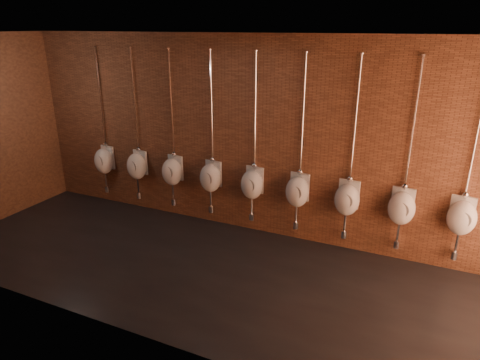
# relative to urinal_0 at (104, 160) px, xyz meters

# --- Properties ---
(ground) EXTENTS (8.50, 8.50, 0.00)m
(ground) POSITION_rel_urinal_0_xyz_m (2.99, -1.37, -0.89)
(ground) COLOR black
(ground) RESTS_ON ground
(room_shell) EXTENTS (8.54, 3.04, 3.22)m
(room_shell) POSITION_rel_urinal_0_xyz_m (2.99, -1.37, 1.12)
(room_shell) COLOR black
(room_shell) RESTS_ON ground
(urinal_0) EXTENTS (0.42, 0.38, 2.72)m
(urinal_0) POSITION_rel_urinal_0_xyz_m (0.00, 0.00, 0.00)
(urinal_0) COLOR white
(urinal_0) RESTS_ON ground
(urinal_1) EXTENTS (0.42, 0.38, 2.72)m
(urinal_1) POSITION_rel_urinal_0_xyz_m (0.77, 0.00, 0.00)
(urinal_1) COLOR white
(urinal_1) RESTS_ON ground
(urinal_2) EXTENTS (0.42, 0.38, 2.72)m
(urinal_2) POSITION_rel_urinal_0_xyz_m (1.53, 0.00, 0.00)
(urinal_2) COLOR white
(urinal_2) RESTS_ON ground
(urinal_3) EXTENTS (0.42, 0.38, 2.72)m
(urinal_3) POSITION_rel_urinal_0_xyz_m (2.30, 0.00, 0.00)
(urinal_3) COLOR white
(urinal_3) RESTS_ON ground
(urinal_4) EXTENTS (0.42, 0.38, 2.72)m
(urinal_4) POSITION_rel_urinal_0_xyz_m (3.06, 0.00, 0.00)
(urinal_4) COLOR white
(urinal_4) RESTS_ON ground
(urinal_5) EXTENTS (0.42, 0.38, 2.72)m
(urinal_5) POSITION_rel_urinal_0_xyz_m (3.83, 0.00, 0.00)
(urinal_5) COLOR white
(urinal_5) RESTS_ON ground
(urinal_6) EXTENTS (0.42, 0.38, 2.72)m
(urinal_6) POSITION_rel_urinal_0_xyz_m (4.59, 0.00, 0.00)
(urinal_6) COLOR white
(urinal_6) RESTS_ON ground
(urinal_7) EXTENTS (0.42, 0.38, 2.72)m
(urinal_7) POSITION_rel_urinal_0_xyz_m (5.36, 0.00, 0.00)
(urinal_7) COLOR white
(urinal_7) RESTS_ON ground
(urinal_8) EXTENTS (0.42, 0.38, 2.72)m
(urinal_8) POSITION_rel_urinal_0_xyz_m (6.12, 0.00, 0.00)
(urinal_8) COLOR white
(urinal_8) RESTS_ON ground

